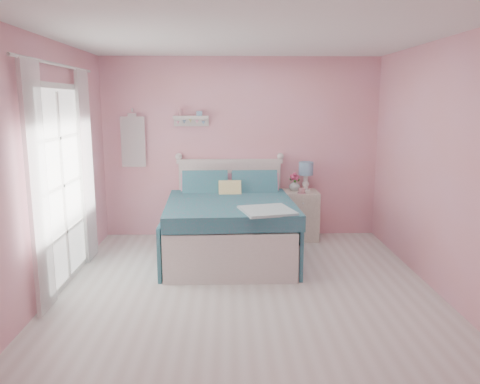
{
  "coord_description": "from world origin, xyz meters",
  "views": [
    {
      "loc": [
        -0.18,
        -4.58,
        1.97
      ],
      "look_at": [
        -0.04,
        1.2,
        0.85
      ],
      "focal_mm": 35.0,
      "sensor_mm": 36.0,
      "label": 1
    }
  ],
  "objects_px": {
    "bed": "(230,226)",
    "vase": "(295,185)",
    "nightstand": "(300,215)",
    "teacup": "(302,191)",
    "table_lamp": "(306,171)"
  },
  "relations": [
    {
      "from": "bed",
      "to": "vase",
      "type": "bearing_deg",
      "value": 37.1
    },
    {
      "from": "bed",
      "to": "table_lamp",
      "type": "xyz_separation_m",
      "value": [
        1.1,
        0.79,
        0.6
      ]
    },
    {
      "from": "table_lamp",
      "to": "teacup",
      "type": "distance_m",
      "value": 0.35
    },
    {
      "from": "bed",
      "to": "vase",
      "type": "relative_size",
      "value": 12.24
    },
    {
      "from": "bed",
      "to": "table_lamp",
      "type": "bearing_deg",
      "value": 33.36
    },
    {
      "from": "bed",
      "to": "nightstand",
      "type": "height_order",
      "value": "bed"
    },
    {
      "from": "table_lamp",
      "to": "vase",
      "type": "distance_m",
      "value": 0.26
    },
    {
      "from": "nightstand",
      "to": "vase",
      "type": "height_order",
      "value": "vase"
    },
    {
      "from": "bed",
      "to": "table_lamp",
      "type": "distance_m",
      "value": 1.48
    },
    {
      "from": "bed",
      "to": "nightstand",
      "type": "distance_m",
      "value": 1.26
    },
    {
      "from": "nightstand",
      "to": "teacup",
      "type": "bearing_deg",
      "value": -95.65
    },
    {
      "from": "teacup",
      "to": "table_lamp",
      "type": "bearing_deg",
      "value": 68.37
    },
    {
      "from": "vase",
      "to": "table_lamp",
      "type": "bearing_deg",
      "value": 7.14
    },
    {
      "from": "nightstand",
      "to": "table_lamp",
      "type": "relative_size",
      "value": 1.7
    },
    {
      "from": "nightstand",
      "to": "vase",
      "type": "xyz_separation_m",
      "value": [
        -0.09,
        0.04,
        0.43
      ]
    }
  ]
}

